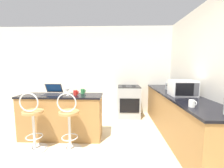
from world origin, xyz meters
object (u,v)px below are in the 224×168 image
object	(u,v)px
laptop	(53,91)
wine_glass_tall	(67,89)
bar_stool_far	(69,124)
mug_red	(76,93)
microwave	(183,88)
mug_blue	(172,86)
stove_range	(129,101)
mug_white	(192,104)
mug_green	(83,91)
toaster	(171,87)
bar_stool_near	(33,123)

from	to	relation	value
laptop	wine_glass_tall	bearing A→B (deg)	-20.26
bar_stool_far	mug_red	distance (m)	0.64
microwave	mug_blue	world-z (taller)	microwave
bar_stool_far	stove_range	bearing A→B (deg)	57.72
mug_white	mug_blue	xyz separation A→B (m)	(0.40, 1.91, -0.01)
bar_stool_far	mug_white	bearing A→B (deg)	-9.53
mug_green	mug_white	size ratio (longest dim) A/B	1.02
mug_blue	toaster	bearing A→B (deg)	-112.38
stove_range	mug_green	world-z (taller)	mug_green
stove_range	laptop	bearing A→B (deg)	-143.11
toaster	mug_blue	world-z (taller)	toaster
mug_white	mug_green	bearing A→B (deg)	151.97
stove_range	microwave	bearing A→B (deg)	-54.17
toaster	mug_white	bearing A→B (deg)	-98.25
stove_range	mug_blue	distance (m)	1.23
wine_glass_tall	mug_blue	world-z (taller)	wine_glass_tall
microwave	mug_red	xyz separation A→B (m)	(-2.08, -0.05, -0.10)
bar_stool_far	stove_range	xyz separation A→B (m)	(1.14, 1.80, -0.04)
stove_range	mug_white	xyz separation A→B (m)	(0.72, -2.12, 0.49)
laptop	mug_red	size ratio (longest dim) A/B	3.42
mug_green	mug_red	xyz separation A→B (m)	(-0.10, -0.16, -0.00)
bar_stool_near	mug_blue	world-z (taller)	bar_stool_near
bar_stool_near	mug_white	xyz separation A→B (m)	(2.48, -0.31, 0.45)
laptop	mug_white	bearing A→B (deg)	-20.42
wine_glass_tall	mug_blue	bearing A→B (deg)	25.62
wine_glass_tall	microwave	bearing A→B (deg)	1.81
mug_white	mug_blue	size ratio (longest dim) A/B	0.98
laptop	mug_blue	world-z (taller)	laptop
bar_stool_far	microwave	distance (m)	2.20
toaster	mug_green	bearing A→B (deg)	-165.16
microwave	mug_green	distance (m)	1.98
mug_red	microwave	bearing A→B (deg)	1.30
microwave	mug_blue	xyz separation A→B (m)	(0.18, 1.09, -0.10)
toaster	mug_white	xyz separation A→B (m)	(-0.21, -1.46, -0.03)
microwave	mug_white	world-z (taller)	microwave
mug_white	mug_red	bearing A→B (deg)	157.41
bar_stool_near	laptop	distance (m)	0.73
toaster	mug_white	world-z (taller)	toaster
laptop	bar_stool_far	bearing A→B (deg)	-48.25
bar_stool_far	stove_range	world-z (taller)	bar_stool_far
laptop	microwave	distance (m)	2.58
microwave	mug_white	xyz separation A→B (m)	(-0.22, -0.82, -0.10)
bar_stool_near	mug_white	world-z (taller)	bar_stool_near
bar_stool_near	mug_red	bearing A→B (deg)	36.79
bar_stool_near	mug_green	size ratio (longest dim) A/B	10.17
bar_stool_far	toaster	distance (m)	2.41
bar_stool_near	bar_stool_far	distance (m)	0.62
mug_white	toaster	bearing A→B (deg)	81.75
bar_stool_near	laptop	xyz separation A→B (m)	(0.11, 0.57, 0.45)
mug_white	wine_glass_tall	world-z (taller)	wine_glass_tall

